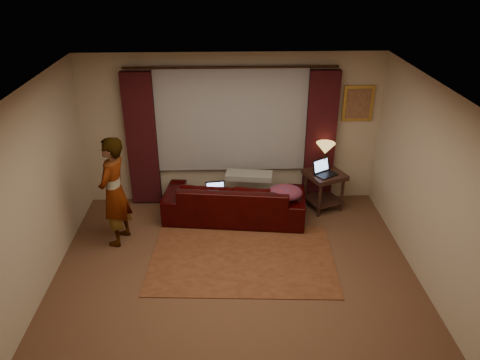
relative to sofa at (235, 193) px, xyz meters
name	(u,v)px	position (x,y,z in m)	size (l,w,h in m)	color
floor	(236,287)	(-0.03, -1.81, -0.47)	(5.00, 5.00, 0.01)	brown
ceiling	(235,98)	(-0.03, -1.81, 2.14)	(5.00, 5.00, 0.02)	silver
wall_back	(231,130)	(-0.03, 0.69, 0.84)	(5.00, 0.02, 2.60)	#BDAC93
wall_left	(26,206)	(-2.53, -1.81, 0.84)	(0.02, 5.00, 2.60)	#BDAC93
wall_right	(439,199)	(2.47, -1.81, 0.84)	(0.02, 5.00, 2.60)	#BDAC93
sheer_curtain	(231,120)	(-0.03, 0.63, 1.04)	(2.50, 0.05, 1.80)	#939399
drape_left	(142,140)	(-1.53, 0.58, 0.72)	(0.50, 0.14, 2.30)	#350D11
drape_right	(320,138)	(1.47, 0.58, 0.72)	(0.50, 0.14, 2.30)	#350D11
curtain_rod	(231,67)	(-0.03, 0.58, 1.92)	(0.04, 0.04, 3.40)	black
picture_frame	(358,103)	(2.07, 0.66, 1.29)	(0.50, 0.04, 0.60)	gold
sofa	(235,193)	(0.00, 0.00, 0.00)	(2.29, 0.99, 0.92)	black
throw_blanket	(249,162)	(0.24, 0.20, 0.46)	(0.77, 0.31, 0.09)	gray
clothing_pile	(285,193)	(0.79, -0.26, 0.12)	(0.56, 0.43, 0.24)	#6A2B44
laptop_sofa	(216,192)	(-0.29, -0.16, 0.11)	(0.31, 0.34, 0.23)	black
area_rug	(242,258)	(0.08, -1.16, -0.46)	(2.65, 1.77, 0.01)	brown
end_table	(324,190)	(1.53, 0.28, -0.13)	(0.58, 0.58, 0.67)	black
tiffany_lamp	(325,157)	(1.52, 0.36, 0.46)	(0.31, 0.31, 0.50)	olive
laptop_table	(326,168)	(1.52, 0.19, 0.33)	(0.34, 0.37, 0.25)	black
person	(114,192)	(-1.78, -0.63, 0.39)	(0.50, 0.50, 1.70)	gray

